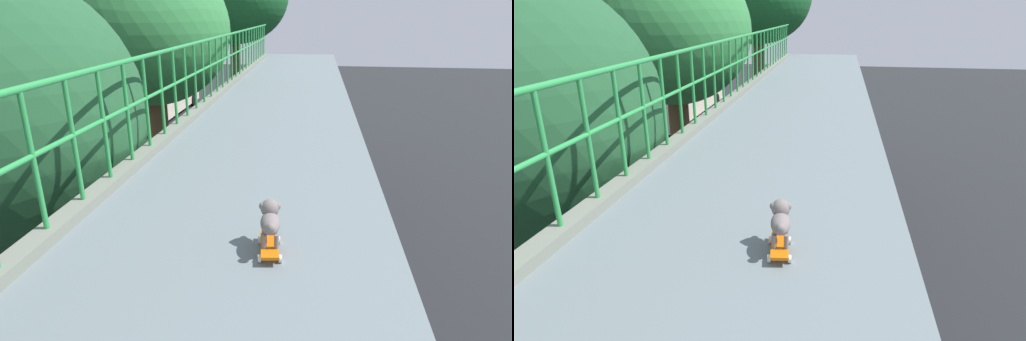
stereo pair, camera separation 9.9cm
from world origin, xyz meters
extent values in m
cylinder|color=green|center=(-0.25, 2.25, 6.10)|extent=(0.04, 0.04, 1.12)
cylinder|color=green|center=(-0.25, 2.81, 6.10)|extent=(0.04, 0.04, 1.12)
cylinder|color=green|center=(-0.25, 3.37, 6.10)|extent=(0.04, 0.04, 1.12)
cylinder|color=green|center=(-0.25, 3.93, 6.10)|extent=(0.04, 0.04, 1.12)
cylinder|color=green|center=(-0.25, 4.49, 6.10)|extent=(0.04, 0.04, 1.12)
cylinder|color=green|center=(-0.25, 5.05, 6.10)|extent=(0.04, 0.04, 1.12)
cylinder|color=green|center=(-0.25, 5.61, 6.10)|extent=(0.04, 0.04, 1.12)
cylinder|color=green|center=(-0.25, 6.18, 6.10)|extent=(0.04, 0.04, 1.12)
cylinder|color=green|center=(-0.25, 6.74, 6.10)|extent=(0.04, 0.04, 1.12)
cylinder|color=green|center=(-0.25, 7.30, 6.10)|extent=(0.04, 0.04, 1.12)
cylinder|color=green|center=(-0.25, 7.86, 6.10)|extent=(0.04, 0.04, 1.12)
cylinder|color=green|center=(-0.25, 8.42, 6.10)|extent=(0.04, 0.04, 1.12)
cylinder|color=green|center=(-0.25, 8.98, 6.10)|extent=(0.04, 0.04, 1.12)
cylinder|color=green|center=(-0.25, 9.55, 6.10)|extent=(0.04, 0.04, 1.12)
cylinder|color=green|center=(-0.25, 10.11, 6.10)|extent=(0.04, 0.04, 1.12)
cylinder|color=green|center=(-0.25, 10.67, 6.10)|extent=(0.04, 0.04, 1.12)
cylinder|color=green|center=(-0.25, 11.23, 6.10)|extent=(0.04, 0.04, 1.12)
cylinder|color=green|center=(-0.25, 11.79, 6.10)|extent=(0.04, 0.04, 1.12)
cylinder|color=green|center=(-0.25, 12.35, 6.10)|extent=(0.04, 0.04, 1.12)
cylinder|color=green|center=(-0.25, 12.91, 6.10)|extent=(0.04, 0.04, 1.12)
cylinder|color=green|center=(-0.25, 13.48, 6.10)|extent=(0.04, 0.04, 1.12)
cylinder|color=green|center=(-0.25, 14.04, 6.10)|extent=(0.04, 0.04, 1.12)
cylinder|color=green|center=(-0.25, 14.60, 6.10)|extent=(0.04, 0.04, 1.12)
cylinder|color=green|center=(-0.25, 15.16, 6.10)|extent=(0.04, 0.04, 1.12)
cylinder|color=green|center=(-0.25, 15.72, 6.10)|extent=(0.04, 0.04, 1.12)
cylinder|color=green|center=(-0.25, 16.28, 6.10)|extent=(0.04, 0.04, 1.12)
cylinder|color=green|center=(-0.25, 16.84, 6.10)|extent=(0.04, 0.04, 1.12)
cube|color=yellow|center=(-5.31, 10.61, 0.53)|extent=(1.82, 4.53, 0.61)
cube|color=#1E232B|center=(-5.31, 10.25, 1.12)|extent=(1.66, 2.41, 0.56)
cube|color=silver|center=(-5.31, 10.25, 1.47)|extent=(0.36, 0.16, 0.12)
cylinder|color=black|center=(-4.44, 12.02, 0.32)|extent=(0.21, 0.65, 0.65)
cylinder|color=black|center=(-6.18, 12.02, 0.32)|extent=(0.21, 0.65, 0.65)
cylinder|color=black|center=(-4.44, 9.20, 0.32)|extent=(0.21, 0.65, 0.65)
cylinder|color=black|center=(-6.18, 9.20, 0.32)|extent=(0.21, 0.65, 0.65)
cube|color=#AFB4B8|center=(-8.58, 14.59, 0.55)|extent=(1.72, 4.01, 0.70)
cube|color=#1E232B|center=(-8.58, 14.69, 1.15)|extent=(1.43, 2.06, 0.50)
cylinder|color=black|center=(-7.76, 13.27, 0.30)|extent=(0.21, 0.60, 0.60)
cylinder|color=black|center=(-9.40, 13.27, 0.30)|extent=(0.21, 0.60, 0.60)
cylinder|color=black|center=(-7.76, 15.90, 0.30)|extent=(0.21, 0.60, 0.60)
cylinder|color=black|center=(-9.40, 15.90, 0.30)|extent=(0.21, 0.60, 0.60)
cube|color=slate|center=(-5.17, 17.99, 0.50)|extent=(1.83, 4.27, 0.58)
cube|color=#1E232B|center=(-5.17, 17.77, 1.11)|extent=(1.65, 1.84, 0.64)
cylinder|color=black|center=(-4.29, 19.34, 0.33)|extent=(0.21, 0.65, 0.65)
cylinder|color=black|center=(-6.05, 19.34, 0.33)|extent=(0.21, 0.65, 0.65)
cylinder|color=black|center=(-4.29, 16.65, 0.33)|extent=(0.21, 0.65, 0.65)
cylinder|color=black|center=(-6.05, 16.65, 0.33)|extent=(0.21, 0.65, 0.65)
cube|color=beige|center=(-9.04, 27.88, 1.74)|extent=(2.49, 11.54, 2.92)
cube|color=black|center=(-9.04, 27.88, 2.25)|extent=(2.51, 10.62, 0.70)
cylinder|color=black|center=(-7.84, 31.92, 0.48)|extent=(0.28, 0.96, 0.96)
cylinder|color=black|center=(-10.24, 31.92, 0.48)|extent=(0.28, 0.96, 0.96)
cylinder|color=black|center=(-7.84, 24.71, 0.48)|extent=(0.28, 0.96, 0.96)
cylinder|color=black|center=(-10.24, 24.71, 0.48)|extent=(0.28, 0.96, 0.96)
cylinder|color=#4D3822|center=(-2.32, 4.44, 2.39)|extent=(0.60, 0.60, 4.78)
cylinder|color=brown|center=(-2.46, 10.45, 2.77)|extent=(0.57, 0.57, 5.55)
ellipsoid|color=#348041|center=(-2.46, 10.45, 6.70)|extent=(4.18, 4.18, 3.83)
cylinder|color=brown|center=(-2.35, 21.74, 3.19)|extent=(0.55, 0.55, 6.39)
cube|color=orange|center=(1.56, 2.30, 5.51)|extent=(0.19, 0.43, 0.02)
cylinder|color=silver|center=(1.62, 2.44, 5.47)|extent=(0.03, 0.06, 0.06)
cylinder|color=silver|center=(1.47, 2.42, 5.47)|extent=(0.03, 0.06, 0.06)
cylinder|color=silver|center=(1.65, 2.17, 5.47)|extent=(0.03, 0.06, 0.06)
cylinder|color=silver|center=(1.50, 2.15, 5.47)|extent=(0.03, 0.06, 0.06)
cylinder|color=slate|center=(1.59, 2.44, 5.58)|extent=(0.04, 0.04, 0.11)
cylinder|color=slate|center=(1.50, 2.43, 5.58)|extent=(0.04, 0.04, 0.11)
cylinder|color=slate|center=(1.62, 2.23, 5.58)|extent=(0.04, 0.04, 0.11)
cylinder|color=slate|center=(1.53, 2.22, 5.58)|extent=(0.04, 0.04, 0.11)
ellipsoid|color=slate|center=(1.56, 2.33, 5.68)|extent=(0.19, 0.30, 0.14)
sphere|color=slate|center=(1.54, 2.45, 5.74)|extent=(0.15, 0.15, 0.15)
ellipsoid|color=slate|center=(1.54, 2.51, 5.73)|extent=(0.06, 0.07, 0.04)
sphere|color=slate|center=(1.60, 2.45, 5.76)|extent=(0.06, 0.06, 0.06)
sphere|color=slate|center=(1.49, 2.44, 5.76)|extent=(0.06, 0.06, 0.06)
sphere|color=slate|center=(1.58, 2.18, 5.72)|extent=(0.07, 0.07, 0.07)
camera|label=1|loc=(1.84, -0.47, 7.18)|focal=29.16mm
camera|label=2|loc=(1.94, -0.45, 7.18)|focal=29.16mm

